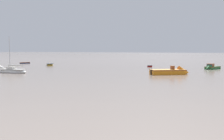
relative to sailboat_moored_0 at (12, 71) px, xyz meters
The scene contains 6 objects.
sailboat_moored_0 is the anchor object (origin of this frame).
rowboat_moored_2 22.21m from the sailboat_moored_0, 115.26° to the left, with size 3.91×4.49×0.71m.
motorboat_moored_0 38.52m from the sailboat_moored_0, 41.84° to the left, with size 2.94×4.86×1.75m.
rowboat_moored_3 31.29m from the sailboat_moored_0, 62.01° to the left, with size 2.34×3.66×0.55m.
rowboat_moored_4 33.54m from the sailboat_moored_0, 133.24° to the left, with size 2.29×3.39×0.51m.
motorboat_moored_2 27.26m from the sailboat_moored_0, 23.06° to the left, with size 6.42×5.73×2.21m.
Camera 1 is at (28.21, 1.65, 3.91)m, focal length 42.69 mm.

